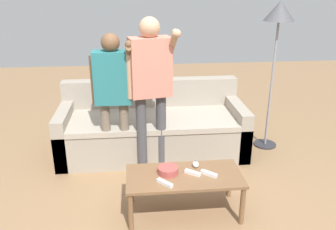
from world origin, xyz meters
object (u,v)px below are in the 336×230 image
at_px(snack_bowl, 168,170).
at_px(floor_lamp, 279,22).
at_px(game_remote_nunchuk, 196,164).
at_px(game_remote_wand_far, 193,173).
at_px(player_left, 113,88).
at_px(coffee_table, 184,180).
at_px(player_center, 151,79).
at_px(couch, 152,128).
at_px(game_remote_wand_spare, 209,174).
at_px(game_remote_wand_near, 165,183).

height_order(snack_bowl, floor_lamp, floor_lamp).
bearing_deg(game_remote_nunchuk, snack_bowl, -160.12).
bearing_deg(game_remote_wand_far, player_left, 129.85).
bearing_deg(game_remote_nunchuk, floor_lamp, 45.54).
height_order(coffee_table, player_center, player_center).
distance_m(couch, player_left, 0.89).
bearing_deg(player_left, player_center, -5.96).
relative_size(couch, game_remote_nunchuk, 24.82).
bearing_deg(player_left, game_remote_nunchuk, -43.35).
relative_size(floor_lamp, game_remote_wand_spare, 12.89).
bearing_deg(player_center, game_remote_nunchuk, -61.34).
distance_m(player_left, game_remote_wand_far, 1.22).
bearing_deg(game_remote_wand_near, snack_bowl, 75.51).
bearing_deg(game_remote_wand_spare, floor_lamp, 51.71).
bearing_deg(snack_bowl, couch, 93.23).
bearing_deg(player_left, game_remote_wand_spare, -45.93).
bearing_deg(game_remote_nunchuk, coffee_table, -132.29).
distance_m(player_center, game_remote_wand_near, 1.13).
bearing_deg(game_remote_wand_near, game_remote_wand_far, 28.22).
bearing_deg(game_remote_wand_far, floor_lamp, 47.45).
xyz_separation_m(couch, coffee_table, (0.21, -1.28, 0.05)).
distance_m(coffee_table, game_remote_nunchuk, 0.20).
distance_m(coffee_table, game_remote_wand_far, 0.10).
bearing_deg(game_remote_wand_spare, game_remote_wand_far, 168.42).
distance_m(couch, snack_bowl, 1.24).
distance_m(player_left, game_remote_wand_near, 1.20).
distance_m(couch, coffee_table, 1.29).
xyz_separation_m(coffee_table, game_remote_wand_spare, (0.21, -0.02, 0.06)).
relative_size(snack_bowl, player_left, 0.12).
xyz_separation_m(couch, game_remote_nunchuk, (0.33, -1.14, 0.12)).
distance_m(coffee_table, game_remote_wand_near, 0.24).
distance_m(player_left, game_remote_wand_spare, 1.32).
height_order(couch, floor_lamp, floor_lamp).
distance_m(couch, floor_lamp, 1.90).
height_order(player_left, game_remote_wand_spare, player_left).
relative_size(player_center, game_remote_wand_spare, 12.06).
bearing_deg(couch, game_remote_wand_spare, -72.07).
height_order(coffee_table, game_remote_wand_far, game_remote_wand_far).
relative_size(couch, snack_bowl, 12.22).
height_order(coffee_table, game_remote_wand_spare, game_remote_wand_spare).
distance_m(coffee_table, player_center, 1.09).
bearing_deg(floor_lamp, player_center, -162.59).
bearing_deg(couch, game_remote_wand_near, -89.01).
relative_size(snack_bowl, player_center, 0.11).
bearing_deg(player_left, couch, 46.01).
bearing_deg(coffee_table, couch, 99.24).
xyz_separation_m(player_center, game_remote_wand_near, (0.06, -0.94, -0.64)).
xyz_separation_m(game_remote_wand_near, game_remote_wand_far, (0.26, 0.14, 0.00)).
relative_size(coffee_table, snack_bowl, 5.66).
xyz_separation_m(floor_lamp, game_remote_wand_far, (-1.16, -1.26, -1.13)).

